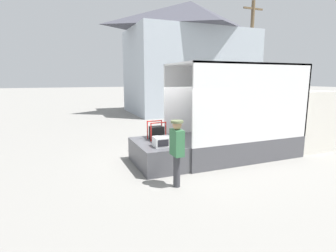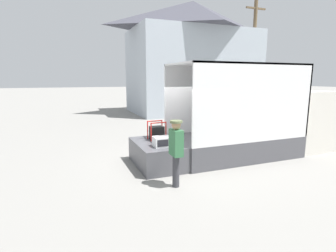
{
  "view_description": "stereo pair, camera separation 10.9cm",
  "coord_description": "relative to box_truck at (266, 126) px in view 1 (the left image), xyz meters",
  "views": [
    {
      "loc": [
        -3.47,
        -7.72,
        2.81
      ],
      "look_at": [
        -0.39,
        -0.2,
        1.32
      ],
      "focal_mm": 28.0,
      "sensor_mm": 36.0,
      "label": 1
    },
    {
      "loc": [
        -3.37,
        -7.76,
        2.81
      ],
      "look_at": [
        -0.39,
        -0.2,
        1.32
      ],
      "focal_mm": 28.0,
      "sensor_mm": 36.0,
      "label": 2
    }
  ],
  "objects": [
    {
      "name": "ground_plane",
      "position": [
        -3.76,
        -0.0,
        -0.98
      ],
      "size": [
        160.0,
        160.0,
        0.0
      ],
      "primitive_type": "plane",
      "color": "gray"
    },
    {
      "name": "box_truck",
      "position": [
        0.0,
        0.0,
        0.0
      ],
      "size": [
        6.34,
        2.27,
        3.3
      ],
      "color": "silver",
      "rests_on": "ground"
    },
    {
      "name": "tailgate_deck",
      "position": [
        -4.44,
        -0.0,
        -0.6
      ],
      "size": [
        1.37,
        2.16,
        0.77
      ],
      "primitive_type": "cube",
      "color": "#4C4C51",
      "rests_on": "ground"
    },
    {
      "name": "microwave",
      "position": [
        -4.46,
        -0.53,
        -0.06
      ],
      "size": [
        0.53,
        0.42,
        0.3
      ],
      "color": "white",
      "rests_on": "tailgate_deck"
    },
    {
      "name": "portable_generator",
      "position": [
        -4.31,
        0.39,
        0.03
      ],
      "size": [
        0.55,
        0.42,
        0.62
      ],
      "color": "black",
      "rests_on": "tailgate_deck"
    },
    {
      "name": "worker_person",
      "position": [
        -4.55,
        -1.8,
        0.1
      ],
      "size": [
        0.32,
        0.44,
        1.76
      ],
      "color": "#38383D",
      "rests_on": "ground"
    },
    {
      "name": "house_backdrop",
      "position": [
        3.02,
        12.43,
        3.57
      ],
      "size": [
        10.45,
        6.53,
        8.94
      ],
      "color": "#A8B2BC",
      "rests_on": "ground"
    },
    {
      "name": "utility_pole",
      "position": [
        7.24,
        9.94,
        3.57
      ],
      "size": [
        1.8,
        0.28,
        8.79
      ],
      "color": "brown",
      "rests_on": "ground"
    }
  ]
}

